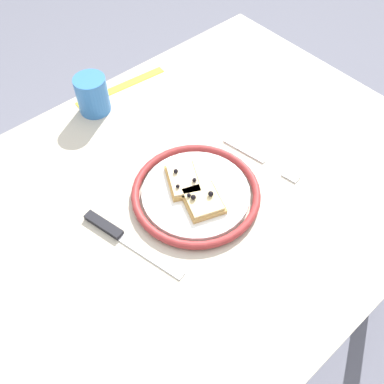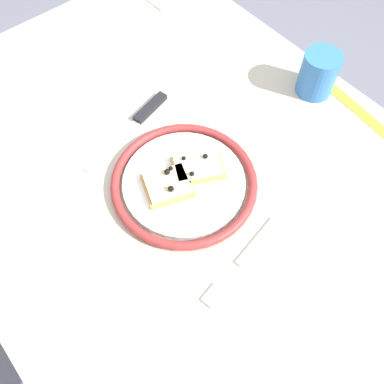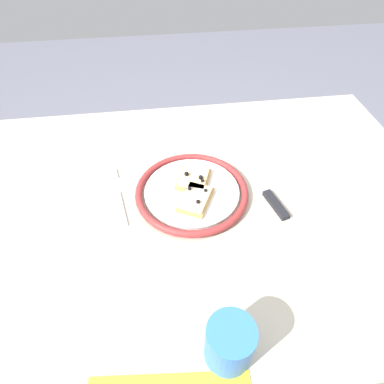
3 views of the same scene
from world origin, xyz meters
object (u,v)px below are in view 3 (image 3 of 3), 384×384
pizza_slice_near (194,179)px  measuring_tape (169,382)px  dining_table (200,221)px  fork (118,195)px  pizza_slice_far (195,199)px  plate (192,192)px  knife (269,195)px  cup (229,343)px

pizza_slice_near → measuring_tape: bearing=-102.8°
dining_table → fork: size_ratio=5.93×
pizza_slice_far → measuring_tape: bearing=-104.4°
plate → dining_table: bearing=-54.1°
knife → pizza_slice_near: bearing=160.0°
knife → cup: size_ratio=2.52×
knife → measuring_tape: bearing=-126.6°
dining_table → plate: bearing=125.9°
knife → measuring_tape: (-0.27, -0.37, -0.00)m
measuring_tape → pizza_slice_far: bearing=81.0°
fork → cup: 0.43m
plate → pizza_slice_far: bearing=-84.4°
measuring_tape → pizza_slice_near: bearing=82.6°
pizza_slice_far → knife: size_ratio=0.48×
fork → measuring_tape: bearing=-77.9°
knife → cup: 0.38m
pizza_slice_far → measuring_tape: size_ratio=0.44×
pizza_slice_far → fork: 0.19m
cup → measuring_tape: size_ratio=0.37×
dining_table → cup: size_ratio=12.63×
plate → pizza_slice_near: bearing=74.4°
dining_table → pizza_slice_far: bearing=-136.9°
fork → knife: bearing=-8.1°
pizza_slice_far → measuring_tape: pizza_slice_far is taller
dining_table → cup: 0.37m
dining_table → knife: 0.18m
dining_table → fork: fork is taller
pizza_slice_near → pizza_slice_far: size_ratio=0.93×
dining_table → pizza_slice_far: pizza_slice_far is taller
cup → knife: bearing=62.8°
fork → pizza_slice_near: bearing=3.7°
dining_table → plate: plate is taller
plate → pizza_slice_near: size_ratio=2.61×
pizza_slice_near → knife: (0.17, -0.06, -0.02)m
knife → dining_table: bearing=177.0°
pizza_slice_near → measuring_tape: pizza_slice_near is taller
plate → fork: size_ratio=1.36×
measuring_tape → fork: bearing=107.5°
dining_table → cup: cup is taller
pizza_slice_near → fork: pizza_slice_near is taller
dining_table → pizza_slice_near: pizza_slice_near is taller
fork → measuring_tape: fork is taller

